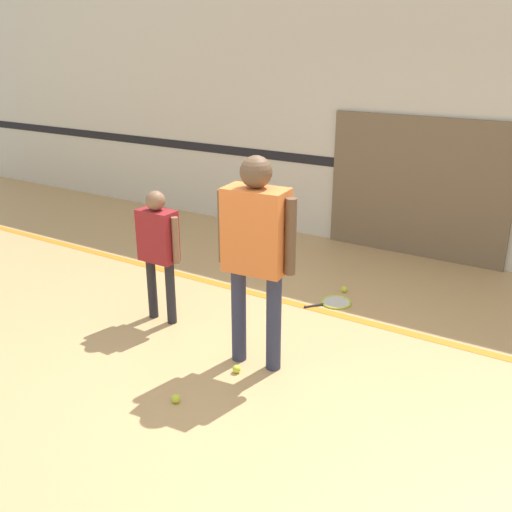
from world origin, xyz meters
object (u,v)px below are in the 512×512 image
Objects in this scene: tennis_ball_near_instructor at (237,369)px; tennis_ball_stray_left at (176,399)px; person_student_left at (158,242)px; person_instructor at (256,242)px; tennis_ball_by_spare_racket at (344,289)px; racket_spare_on_floor at (335,302)px.

tennis_ball_stray_left is at bearing -105.30° from tennis_ball_near_instructor.
tennis_ball_near_instructor is at bearing -19.43° from person_student_left.
person_student_left is (-1.16, 0.20, -0.28)m from person_instructor.
person_student_left is 2.05m from tennis_ball_by_spare_racket.
person_instructor is 1.21m from person_student_left.
person_instructor is at bearing 74.47° from tennis_ball_near_instructor.
person_instructor is at bearing -91.72° from tennis_ball_by_spare_racket.
tennis_ball_stray_left is at bearing -110.38° from person_instructor.
tennis_ball_near_instructor is 1.00× the size of tennis_ball_by_spare_racket.
tennis_ball_near_instructor is 1.00× the size of tennis_ball_stray_left.
tennis_ball_stray_left is (0.95, -0.97, -0.74)m from person_student_left.
tennis_ball_by_spare_racket and tennis_ball_stray_left have the same top height.
tennis_ball_stray_left is (-0.26, -2.45, 0.00)m from tennis_ball_by_spare_racket.
tennis_ball_stray_left reaches higher than racket_spare_on_floor.
person_student_left is at bearing 165.11° from person_instructor.
racket_spare_on_floor is 2.17m from tennis_ball_stray_left.
person_instructor reaches higher than tennis_ball_by_spare_racket.
racket_spare_on_floor is 7.58× the size of tennis_ball_by_spare_racket.
person_instructor is 1.97m from tennis_ball_by_spare_racket.
person_student_left is at bearing -7.82° from racket_spare_on_floor.
person_student_left is 2.50× the size of racket_spare_on_floor.
person_student_left is 18.96× the size of tennis_ball_near_instructor.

